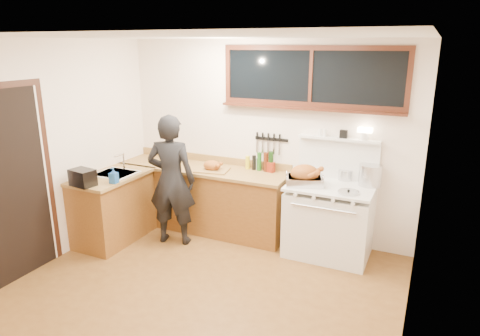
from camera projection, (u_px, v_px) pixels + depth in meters
The scene contains 20 objects.
ground_plane at pixel (202, 292), 4.56m from camera, with size 4.00×3.50×0.02m, color brown.
room_shell at pixel (198, 140), 4.10m from camera, with size 4.10×3.60×2.65m.
counter_back at pixel (203, 197), 6.02m from camera, with size 2.44×0.64×1.00m.
counter_left at pixel (113, 207), 5.66m from camera, with size 0.64×1.09×0.90m.
sink_unit at pixel (116, 177), 5.61m from camera, with size 0.50×0.45×0.37m.
vintage_stove at pixel (329, 219), 5.25m from camera, with size 1.02×0.74×1.58m.
back_window at pixel (310, 84), 5.24m from camera, with size 2.32×0.13×0.77m.
left_doorway at pixel (13, 185), 4.58m from camera, with size 0.02×1.04×2.17m.
knife_strip at pixel (270, 140), 5.67m from camera, with size 0.46×0.03×0.28m.
man at pixel (171, 180), 5.47m from camera, with size 0.70×0.55×1.71m.
soap_bottle at pixel (114, 175), 5.19m from camera, with size 0.10×0.10×0.20m.
toaster at pixel (83, 178), 5.10m from camera, with size 0.32×0.24×0.20m.
cutting_board at pixel (212, 167), 5.70m from camera, with size 0.48×0.39×0.14m.
roast_turkey at pixel (305, 176), 5.14m from camera, with size 0.52×0.45×0.25m.
stockpot at pixel (370, 175), 5.10m from camera, with size 0.32×0.32×0.26m.
saucepan at pixel (345, 175), 5.33m from camera, with size 0.18×0.30×0.13m.
pot_lid at pixel (348, 192), 4.86m from camera, with size 0.31×0.31×0.04m.
coffee_tin at pixel (271, 167), 5.64m from camera, with size 0.10×0.09×0.14m.
pitcher at pixel (256, 163), 5.79m from camera, with size 0.09×0.09×0.16m.
bottle_cluster at pixel (262, 162), 5.69m from camera, with size 0.40×0.07×0.28m.
Camera 1 is at (2.05, -3.47, 2.54)m, focal length 32.00 mm.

